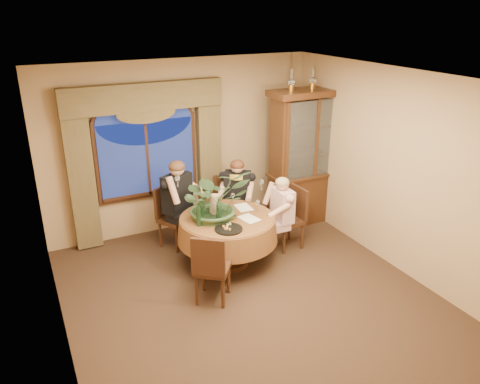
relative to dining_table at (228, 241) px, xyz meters
name	(u,v)px	position (x,y,z in m)	size (l,w,h in m)	color
floor	(252,299)	(-0.10, -0.96, -0.38)	(5.00, 5.00, 0.00)	black
wall_back	(182,146)	(-0.10, 1.54, 1.02)	(4.50, 4.50, 0.00)	#A1815C
wall_right	(397,172)	(2.15, -0.96, 1.02)	(5.00, 5.00, 0.00)	#A1815C
ceiling	(254,80)	(-0.10, -0.96, 2.42)	(5.00, 5.00, 0.00)	white
window	(148,158)	(-0.70, 1.47, 0.92)	(1.62, 0.10, 1.32)	navy
arched_transom	(144,109)	(-0.70, 1.47, 1.71)	(1.60, 0.06, 0.44)	navy
drapery_left	(81,177)	(-1.73, 1.42, 0.80)	(0.38, 0.14, 2.32)	brown
drapery_right	(209,158)	(0.33, 1.42, 0.80)	(0.38, 0.14, 2.32)	brown
swag_valance	(144,97)	(-0.70, 1.39, 1.90)	(2.45, 0.16, 0.42)	brown
dining_table	(228,241)	(0.00, 0.00, 0.00)	(1.44, 1.44, 0.75)	maroon
china_cabinet	(308,157)	(1.88, 0.79, 0.77)	(1.42, 0.56, 2.29)	#321A0E
oil_lamp_left	(291,80)	(1.48, 0.79, 2.09)	(0.11, 0.11, 0.34)	#A5722D
oil_lamp_center	(313,78)	(1.88, 0.79, 2.09)	(0.11, 0.11, 0.34)	#A5722D
oil_lamp_right	(333,77)	(2.28, 0.79, 2.09)	(0.11, 0.11, 0.34)	#A5722D
chair_right	(287,219)	(1.05, 0.06, 0.10)	(0.42, 0.42, 0.96)	black
chair_back_right	(226,208)	(0.37, 0.86, 0.10)	(0.42, 0.42, 0.96)	black
chair_back	(175,218)	(-0.50, 0.87, 0.10)	(0.42, 0.42, 0.96)	black
chair_front_left	(212,267)	(-0.55, -0.73, 0.10)	(0.42, 0.42, 0.96)	black
person_pink	(282,215)	(0.90, -0.01, 0.23)	(0.43, 0.40, 1.21)	#D0A6A9
person_back	(178,205)	(-0.46, 0.82, 0.34)	(0.51, 0.47, 1.43)	black
person_scarf	(237,198)	(0.53, 0.77, 0.28)	(0.47, 0.43, 1.31)	black
stoneware_vase	(215,205)	(-0.13, 0.14, 0.53)	(0.17, 0.17, 0.31)	tan
centerpiece_plant	(214,175)	(-0.15, 0.09, 1.00)	(0.98, 1.08, 0.85)	#33502E
olive_bowl	(231,217)	(0.02, -0.07, 0.40)	(0.14, 0.14, 0.05)	#48582F
cheese_platter	(229,229)	(-0.15, -0.37, 0.39)	(0.37, 0.37, 0.02)	black
wine_bottle_0	(199,215)	(-0.46, -0.08, 0.54)	(0.07, 0.07, 0.33)	black
wine_bottle_1	(219,210)	(-0.15, -0.06, 0.54)	(0.07, 0.07, 0.33)	black
wine_bottle_2	(202,207)	(-0.31, 0.15, 0.54)	(0.07, 0.07, 0.33)	black
wine_bottle_3	(201,211)	(-0.39, 0.01, 0.54)	(0.07, 0.07, 0.33)	black
tasting_paper_0	(249,218)	(0.25, -0.18, 0.38)	(0.21, 0.30, 0.00)	white
tasting_paper_1	(244,207)	(0.36, 0.20, 0.38)	(0.21, 0.30, 0.00)	white
wine_glass_person_pink	(257,206)	(0.48, -0.01, 0.46)	(0.07, 0.07, 0.18)	silver
wine_glass_person_back	(201,204)	(-0.24, 0.42, 0.46)	(0.07, 0.07, 0.18)	silver
wine_glass_person_scarf	(233,198)	(0.27, 0.40, 0.46)	(0.07, 0.07, 0.18)	silver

